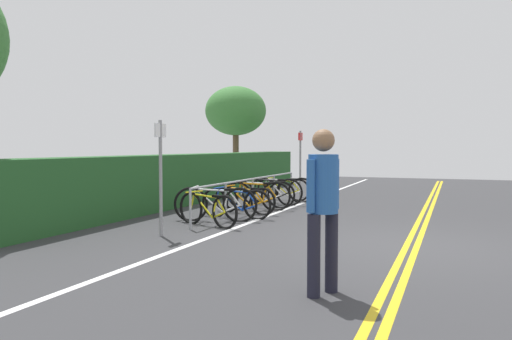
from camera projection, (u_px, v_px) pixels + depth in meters
name	position (u px, v px, depth m)	size (l,w,h in m)	color
ground_plane	(412.00, 247.00, 8.10)	(36.15, 12.77, 0.05)	#353538
centre_line_yellow_inner	(417.00, 246.00, 8.07)	(32.53, 0.10, 0.00)	gold
centre_line_yellow_outer	(407.00, 245.00, 8.12)	(32.53, 0.10, 0.00)	gold
bike_lane_stripe_white	(223.00, 233.00, 9.32)	(32.53, 0.12, 0.00)	white
bike_rack	(253.00, 186.00, 12.57)	(6.41, 0.05, 0.81)	#9EA0A5
bicycle_0	(207.00, 209.00, 10.13)	(0.66, 1.59, 0.71)	black
bicycle_1	(215.00, 204.00, 10.76)	(0.58, 1.78, 0.77)	black
bicycle_2	(236.00, 203.00, 11.26)	(0.46, 1.74, 0.70)	black
bicycle_3	(244.00, 200.00, 12.01)	(0.46, 1.67, 0.69)	black
bicycle_4	(256.00, 196.00, 12.56)	(0.64, 1.65, 0.77)	black
bicycle_5	(261.00, 194.00, 13.15)	(0.56, 1.75, 0.75)	black
bicycle_6	(271.00, 191.00, 13.84)	(0.46, 1.79, 0.78)	black
bicycle_7	(282.00, 190.00, 14.36)	(0.70, 1.75, 0.76)	black
bicycle_8	(283.00, 189.00, 15.03)	(0.46, 1.66, 0.69)	black
pedestrian	(323.00, 199.00, 5.38)	(0.45, 0.32, 1.78)	#1E1E2D
sign_post_near	(161.00, 166.00, 8.92)	(0.36, 0.06, 2.06)	gray
sign_post_far	(300.00, 157.00, 15.88)	(0.36, 0.06, 2.08)	gray
hedge_backdrop	(197.00, 177.00, 14.83)	(15.36, 0.88, 1.37)	#235626
tree_mid	(236.00, 111.00, 21.22)	(2.55, 2.55, 4.12)	brown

